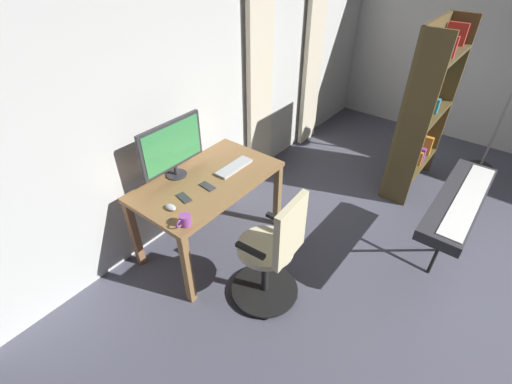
# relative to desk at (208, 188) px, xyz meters

# --- Properties ---
(back_room_partition) EXTENTS (5.76, 0.10, 2.70)m
(back_room_partition) POSITION_rel_desk_xyz_m (-0.93, -0.52, 0.70)
(back_room_partition) COLOR silver
(back_room_partition) RESTS_ON ground
(curtain_left_panel) EXTENTS (0.37, 0.06, 2.37)m
(curtain_left_panel) POSITION_rel_desk_xyz_m (-2.40, -0.41, 0.54)
(curtain_left_panel) COLOR beige
(curtain_left_panel) RESTS_ON ground
(curtain_right_panel) EXTENTS (0.39, 0.06, 2.37)m
(curtain_right_panel) POSITION_rel_desk_xyz_m (-1.28, -0.41, 0.54)
(curtain_right_panel) COLOR beige
(curtain_right_panel) RESTS_ON ground
(desk) EXTENTS (1.29, 0.74, 0.75)m
(desk) POSITION_rel_desk_xyz_m (0.00, 0.00, 0.00)
(desk) COLOR olive
(desk) RESTS_ON ground
(office_chair) EXTENTS (0.56, 0.56, 1.05)m
(office_chair) POSITION_rel_desk_xyz_m (0.17, 0.83, -0.16)
(office_chair) COLOR black
(office_chair) RESTS_ON ground
(computer_monitor) EXTENTS (0.63, 0.18, 0.50)m
(computer_monitor) POSITION_rel_desk_xyz_m (0.12, -0.25, 0.38)
(computer_monitor) COLOR #333338
(computer_monitor) RESTS_ON desk
(computer_keyboard) EXTENTS (0.39, 0.12, 0.02)m
(computer_keyboard) POSITION_rel_desk_xyz_m (-0.27, 0.07, 0.11)
(computer_keyboard) COLOR #B7BCC1
(computer_keyboard) RESTS_ON desk
(computer_mouse) EXTENTS (0.06, 0.10, 0.04)m
(computer_mouse) POSITION_rel_desk_xyz_m (0.47, 0.07, 0.12)
(computer_mouse) COLOR #B7BCC1
(computer_mouse) RESTS_ON desk
(cell_phone_by_monitor) EXTENTS (0.08, 0.15, 0.01)m
(cell_phone_by_monitor) POSITION_rel_desk_xyz_m (0.08, 0.08, 0.10)
(cell_phone_by_monitor) COLOR #333338
(cell_phone_by_monitor) RESTS_ON desk
(cell_phone_face_up) EXTENTS (0.10, 0.15, 0.01)m
(cell_phone_face_up) POSITION_rel_desk_xyz_m (0.31, 0.05, 0.10)
(cell_phone_face_up) COLOR #333338
(cell_phone_face_up) RESTS_ON desk
(mug_tea) EXTENTS (0.13, 0.08, 0.09)m
(mug_tea) POSITION_rel_desk_xyz_m (0.52, 0.29, 0.14)
(mug_tea) COLOR purple
(mug_tea) RESTS_ON desk
(bookshelf) EXTENTS (0.92, 0.30, 1.82)m
(bookshelf) POSITION_rel_desk_xyz_m (-2.18, 1.08, 0.26)
(bookshelf) COLOR brown
(bookshelf) RESTS_ON ground
(piano_keyboard) EXTENTS (1.25, 0.32, 0.76)m
(piano_keyboard) POSITION_rel_desk_xyz_m (-1.08, 1.79, 0.05)
(piano_keyboard) COLOR black
(piano_keyboard) RESTS_ON ground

